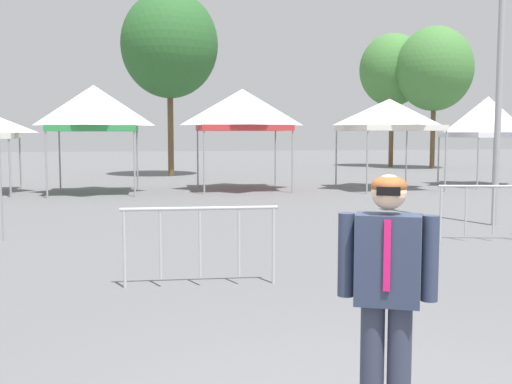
# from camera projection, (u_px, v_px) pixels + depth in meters

# --- Properties ---
(canopy_tent_center) EXTENTS (3.04, 3.04, 3.69)m
(canopy_tent_center) POSITION_uv_depth(u_px,v_px,m) (94.00, 108.00, 21.14)
(canopy_tent_center) COLOR #9E9EA3
(canopy_tent_center) RESTS_ON ground
(canopy_tent_behind_center) EXTENTS (3.34, 3.34, 3.66)m
(canopy_tent_behind_center) POSITION_uv_depth(u_px,v_px,m) (242.00, 110.00, 22.53)
(canopy_tent_behind_center) COLOR #9E9EA3
(canopy_tent_behind_center) RESTS_ON ground
(canopy_tent_far_left) EXTENTS (3.19, 3.19, 3.31)m
(canopy_tent_far_left) POSITION_uv_depth(u_px,v_px,m) (389.00, 115.00, 22.77)
(canopy_tent_far_left) COLOR #9E9EA3
(canopy_tent_far_left) RESTS_ON ground
(canopy_tent_behind_left) EXTENTS (2.93, 2.93, 3.49)m
(canopy_tent_behind_left) POSITION_uv_depth(u_px,v_px,m) (488.00, 117.00, 24.27)
(canopy_tent_behind_left) COLOR #9E9EA3
(canopy_tent_behind_left) RESTS_ON ground
(person_foreground) EXTENTS (0.60, 0.40, 1.78)m
(person_foreground) POSITION_uv_depth(u_px,v_px,m) (387.00, 287.00, 4.11)
(person_foreground) COLOR #33384C
(person_foreground) RESTS_ON ground
(light_pole_opposite_side) EXTENTS (0.36, 0.36, 8.72)m
(light_pole_opposite_side) POSITION_uv_depth(u_px,v_px,m) (502.00, 0.00, 13.48)
(light_pole_opposite_side) COLOR #9E9EA3
(light_pole_opposite_side) RESTS_ON ground
(tree_behind_tents_left) EXTENTS (4.43, 4.43, 8.24)m
(tree_behind_tents_left) POSITION_uv_depth(u_px,v_px,m) (434.00, 69.00, 36.14)
(tree_behind_tents_left) COLOR brown
(tree_behind_tents_left) RESTS_ON ground
(tree_behind_tents_center) EXTENTS (4.60, 4.60, 8.80)m
(tree_behind_tents_center) POSITION_uv_depth(u_px,v_px,m) (170.00, 45.00, 29.60)
(tree_behind_tents_center) COLOR brown
(tree_behind_tents_center) RESTS_ON ground
(tree_behind_tents_right) EXTENTS (4.01, 4.01, 8.14)m
(tree_behind_tents_right) POSITION_uv_depth(u_px,v_px,m) (392.00, 70.00, 38.05)
(tree_behind_tents_right) COLOR brown
(tree_behind_tents_right) RESTS_ON ground
(crowd_barrier_mid_lot) EXTENTS (2.05, 0.57, 1.08)m
(crowd_barrier_mid_lot) POSITION_uv_depth(u_px,v_px,m) (494.00, 202.00, 11.83)
(crowd_barrier_mid_lot) COLOR #B7BABF
(crowd_barrier_mid_lot) RESTS_ON ground
(crowd_barrier_near_person) EXTENTS (2.10, 0.21, 1.08)m
(crowd_barrier_near_person) POSITION_uv_depth(u_px,v_px,m) (200.00, 230.00, 8.33)
(crowd_barrier_near_person) COLOR #B7BABF
(crowd_barrier_near_person) RESTS_ON ground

